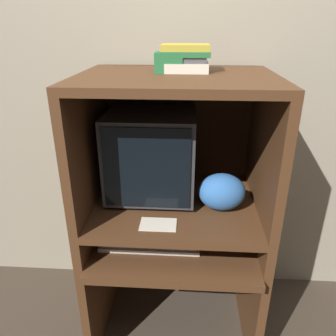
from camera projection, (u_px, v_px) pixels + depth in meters
wall_back at (179, 86)px, 1.80m from camera, size 6.00×0.06×2.60m
desk_base at (174, 270)px, 1.77m from camera, size 0.86×0.72×0.62m
desk_monitor_shelf at (175, 208)px, 1.66m from camera, size 0.86×0.68×0.18m
hutch_upper at (177, 121)px, 1.51m from camera, size 0.86×0.68×0.62m
crt_monitor at (152, 153)px, 1.63m from camera, size 0.42×0.41×0.43m
keyboard at (150, 243)px, 1.59m from camera, size 0.48×0.15×0.03m
mouse at (213, 245)px, 1.58m from camera, size 0.07×0.05×0.03m
snack_bag at (222, 192)px, 1.54m from camera, size 0.22×0.16×0.18m
book_stack at (186, 58)px, 1.44m from camera, size 0.21×0.17×0.12m
paper_card at (158, 224)px, 1.45m from camera, size 0.16×0.10×0.00m
storage_box at (169, 62)px, 1.43m from camera, size 0.12×0.10×0.09m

